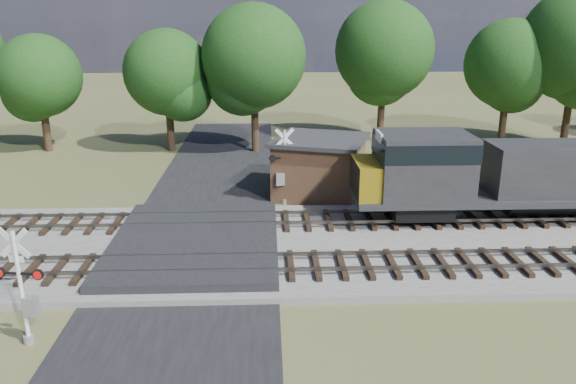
{
  "coord_description": "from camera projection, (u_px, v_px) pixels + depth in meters",
  "views": [
    {
      "loc": [
        3.13,
        -21.99,
        9.7
      ],
      "look_at": [
        4.04,
        2.0,
        2.14
      ],
      "focal_mm": 35.0,
      "sensor_mm": 36.0,
      "label": 1
    }
  ],
  "objects": [
    {
      "name": "crossing_signal_far",
      "position": [
        283.0,
        173.0,
        29.71
      ],
      "size": [
        1.66,
        0.44,
        4.15
      ],
      "rotation": [
        0.0,
        0.0,
        3.33
      ],
      "color": "silver",
      "rests_on": "ground"
    },
    {
      "name": "crossing_signal_near",
      "position": [
        25.0,
        297.0,
        16.89
      ],
      "size": [
        1.54,
        0.38,
        3.85
      ],
      "rotation": [
        0.0,
        0.0,
        -0.16
      ],
      "color": "silver",
      "rests_on": "ground"
    },
    {
      "name": "equipment_shed",
      "position": [
        320.0,
        166.0,
        31.26
      ],
      "size": [
        6.1,
        6.1,
        3.29
      ],
      "rotation": [
        0.0,
        0.0,
        -0.32
      ],
      "color": "#4E3521",
      "rests_on": "ground"
    },
    {
      "name": "treeline",
      "position": [
        355.0,
        57.0,
        41.24
      ],
      "size": [
        80.49,
        11.27,
        11.88
      ],
      "color": "black",
      "rests_on": "ground"
    },
    {
      "name": "road",
      "position": [
        195.0,
        254.0,
        23.75
      ],
      "size": [
        7.0,
        60.0,
        0.08
      ],
      "primitive_type": "cube",
      "color": "black",
      "rests_on": "ground"
    },
    {
      "name": "track_near",
      "position": [
        268.0,
        265.0,
        21.84
      ],
      "size": [
        140.0,
        2.6,
        0.33
      ],
      "color": "black",
      "rests_on": "ballast_bed"
    },
    {
      "name": "ballast_bed",
      "position": [
        425.0,
        244.0,
        24.56
      ],
      "size": [
        140.0,
        10.0,
        0.3
      ],
      "primitive_type": "cube",
      "color": "gray",
      "rests_on": "ground"
    },
    {
      "name": "crossing_panel",
      "position": [
        196.0,
        244.0,
        24.14
      ],
      "size": [
        7.0,
        9.0,
        0.62
      ],
      "primitive_type": "cube",
      "color": "#262628",
      "rests_on": "ground"
    },
    {
      "name": "ground",
      "position": [
        195.0,
        255.0,
        23.76
      ],
      "size": [
        160.0,
        160.0,
        0.0
      ],
      "primitive_type": "plane",
      "color": "#3F4726",
      "rests_on": "ground"
    },
    {
      "name": "track_far",
      "position": [
        268.0,
        220.0,
        26.61
      ],
      "size": [
        140.0,
        2.6,
        0.33
      ],
      "color": "black",
      "rests_on": "ballast_bed"
    }
  ]
}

